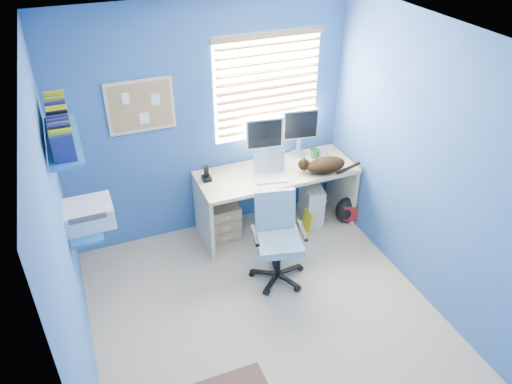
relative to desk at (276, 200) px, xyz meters
name	(u,v)px	position (x,y,z in m)	size (l,w,h in m)	color
floor	(267,319)	(-0.63, -1.26, -0.37)	(3.00, 3.20, 0.00)	#C4B199
ceiling	(272,43)	(-0.63, -1.26, 2.13)	(3.00, 3.20, 0.00)	white
wall_back	(208,123)	(-0.63, 0.34, 0.88)	(3.00, 0.01, 2.50)	#2C5D9F
wall_front	(390,368)	(-0.63, -2.86, 0.88)	(3.00, 0.01, 2.50)	#2C5D9F
wall_left	(66,253)	(-2.13, -1.26, 0.88)	(0.01, 3.20, 2.50)	#2C5D9F
wall_right	(429,169)	(0.87, -1.26, 0.88)	(0.01, 3.20, 2.50)	#2C5D9F
desk	(276,200)	(0.00, 0.00, 0.00)	(1.70, 0.65, 0.74)	beige
laptop	(271,169)	(-0.11, -0.11, 0.48)	(0.33, 0.26, 0.22)	silver
monitor_left	(264,142)	(-0.07, 0.19, 0.64)	(0.40, 0.12, 0.54)	silver
monitor_right	(299,132)	(0.37, 0.25, 0.64)	(0.40, 0.12, 0.54)	silver
phone	(206,173)	(-0.75, 0.10, 0.45)	(0.09, 0.11, 0.17)	black
mug	(315,153)	(0.51, 0.11, 0.42)	(0.10, 0.09, 0.10)	#1E7826
cd_spindle	(321,152)	(0.60, 0.13, 0.41)	(0.13, 0.13, 0.07)	silver
cat	(326,165)	(0.47, -0.21, 0.45)	(0.44, 0.23, 0.16)	black
tower_pc	(311,201)	(0.46, 0.02, -0.14)	(0.19, 0.44, 0.45)	beige
drawer_boxes	(223,221)	(-0.60, 0.07, -0.17)	(0.35, 0.28, 0.41)	tan
yellow_book	(308,221)	(0.32, -0.18, -0.25)	(0.03, 0.17, 0.24)	yellow
backpack	(347,210)	(0.80, -0.20, -0.21)	(0.27, 0.21, 0.32)	black
office_chair	(277,249)	(-0.31, -0.74, -0.03)	(0.62, 0.62, 0.90)	black
window_blinds	(268,88)	(0.02, 0.31, 1.18)	(1.15, 0.05, 1.10)	white
corkboard	(141,106)	(-1.28, 0.33, 1.18)	(0.64, 0.02, 0.52)	beige
wall_shelves	(73,173)	(-1.98, -0.51, 1.06)	(0.42, 0.90, 1.05)	#2669B4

